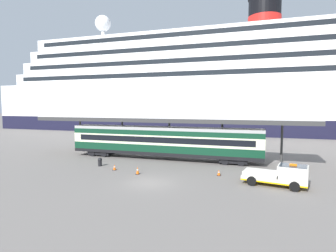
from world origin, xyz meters
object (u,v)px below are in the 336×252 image
object	(u,v)px
train_carriage	(163,141)
traffic_cone_mid	(219,173)
cruise_ship	(222,87)
service_truck	(281,175)
quay_bollard	(100,162)
traffic_cone_near	(138,170)
traffic_cone_far	(115,167)

from	to	relation	value
train_carriage	traffic_cone_mid	size ratio (longest dim) A/B	41.33
cruise_ship	service_truck	distance (m)	50.93
train_carriage	quay_bollard	xyz separation A→B (m)	(-5.47, -6.00, -1.80)
service_truck	traffic_cone_near	bearing A→B (deg)	-179.90
service_truck	traffic_cone_mid	distance (m)	5.81
traffic_cone_mid	traffic_cone_far	world-z (taller)	traffic_cone_far
traffic_cone_mid	service_truck	bearing A→B (deg)	-19.68
service_truck	quay_bollard	bearing A→B (deg)	173.84
service_truck	quay_bollard	size ratio (longest dim) A/B	5.71
cruise_ship	traffic_cone_far	distance (m)	49.41
cruise_ship	traffic_cone_mid	bearing A→B (deg)	-83.36
traffic_cone_near	quay_bollard	size ratio (longest dim) A/B	0.81
train_carriage	service_truck	world-z (taller)	train_carriage
cruise_ship	traffic_cone_near	xyz separation A→B (m)	(-2.34, -48.59, -11.42)
train_carriage	traffic_cone_mid	xyz separation A→B (m)	(7.86, -6.08, -2.02)
traffic_cone_mid	traffic_cone_far	xyz separation A→B (m)	(-10.81, -1.12, 0.00)
train_carriage	traffic_cone_mid	world-z (taller)	train_carriage
service_truck	traffic_cone_mid	bearing A→B (deg)	160.32
traffic_cone_far	quay_bollard	size ratio (longest dim) A/B	0.63
train_carriage	service_truck	bearing A→B (deg)	-31.12
service_truck	traffic_cone_near	xyz separation A→B (m)	(-13.19, -0.02, -0.61)
cruise_ship	traffic_cone_mid	distance (m)	48.33
traffic_cone_far	cruise_ship	bearing A→B (deg)	83.56
service_truck	traffic_cone_mid	world-z (taller)	service_truck
train_carriage	traffic_cone_far	distance (m)	8.04
traffic_cone_near	traffic_cone_far	distance (m)	3.16
cruise_ship	traffic_cone_near	size ratio (longest dim) A/B	161.63
traffic_cone_near	quay_bollard	distance (m)	5.93
cruise_ship	quay_bollard	world-z (taller)	cruise_ship
cruise_ship	traffic_cone_near	distance (m)	49.97
traffic_cone_mid	quay_bollard	world-z (taller)	quay_bollard
service_truck	traffic_cone_near	size ratio (longest dim) A/B	7.06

